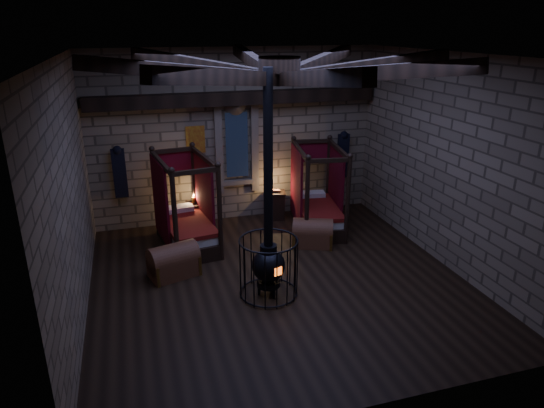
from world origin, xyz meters
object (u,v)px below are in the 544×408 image
object	(u,v)px
bed_right	(317,208)
trunk_left	(174,262)
bed_left	(186,224)
trunk_right	(313,233)
stove	(268,263)

from	to	relation	value
bed_right	trunk_left	distance (m)	3.89
bed_left	bed_right	xyz separation A→B (m)	(3.16, 0.12, -0.01)
bed_right	trunk_right	bearing A→B (deg)	-107.32
bed_right	stove	size ratio (longest dim) A/B	0.51
trunk_left	trunk_right	xyz separation A→B (m)	(3.12, 0.54, -0.02)
bed_right	stove	distance (m)	3.36
trunk_left	stove	xyz separation A→B (m)	(1.59, -1.22, 0.35)
trunk_left	trunk_right	bearing A→B (deg)	-6.93
bed_right	stove	xyz separation A→B (m)	(-2.01, -2.69, 0.15)
bed_right	trunk_left	xyz separation A→B (m)	(-3.59, -1.47, -0.19)
bed_right	trunk_left	world-z (taller)	bed_right
bed_left	trunk_right	world-z (taller)	bed_left
bed_right	trunk_left	size ratio (longest dim) A/B	1.95
trunk_right	stove	distance (m)	2.36
stove	trunk_right	bearing A→B (deg)	28.90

